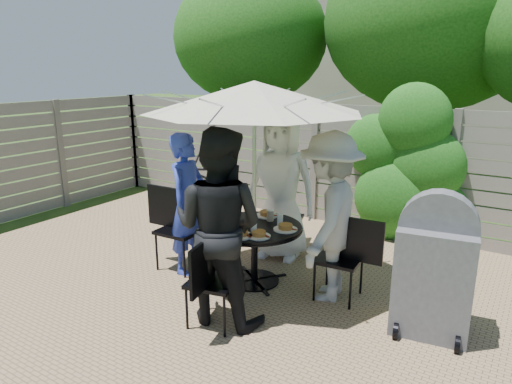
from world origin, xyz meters
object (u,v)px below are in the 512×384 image
Objects in this scene: plate_back at (267,214)px; bicycle at (212,178)px; patio_table at (254,243)px; person_right at (329,218)px; person_front at (219,228)px; plate_front at (240,234)px; plate_left at (225,219)px; glass_front at (254,228)px; glass_right at (280,220)px; plate_extra at (259,235)px; glass_left at (229,219)px; person_left at (188,204)px; plate_right at (285,228)px; chair_left at (180,245)px; syrup_jug at (251,217)px; chair_back at (283,232)px; coffee_cup at (270,216)px; umbrella at (254,97)px; chair_front at (214,299)px; person_back at (281,186)px; chair_right at (340,275)px; bbq_grill at (434,270)px.

bicycle reaches higher than plate_back.
person_right reaches higher than patio_table.
person_front is 7.15× the size of plate_front.
plate_left is (-0.36, -0.06, 0.23)m from patio_table.
bicycle is (-2.29, 2.23, -0.20)m from glass_front.
person_right is at bearing 32.98° from plate_front.
plate_extra is at bearing -91.60° from glass_right.
glass_left is (-0.24, -0.15, 0.28)m from patio_table.
person_left reaches higher than plate_right.
plate_extra is 1.71× the size of glass_right.
glass_front is (1.10, -0.08, 0.45)m from chair_left.
plate_left is at bearing -170.47° from plate_right.
person_left reaches higher than glass_right.
glass_left is 0.88× the size of syrup_jug.
plate_extra is at bearing -106.54° from person_left.
chair_back reaches higher than coffee_cup.
chair_back is at bearing 52.20° from chair_left.
chair_back is at bearing 95.89° from syrup_jug.
umbrella reaches higher than plate_right.
chair_front reaches higher than glass_front.
glass_left is at bearing 145.03° from plate_front.
chair_right is at bearing -40.74° from person_back.
chair_left is at bearing -158.93° from coffee_cup.
bbq_grill reaches higher than glass_front.
patio_table is 0.92m from person_right.
plate_left is at bearing 5.59° from chair_right.
umbrella is at bearing 130.49° from plate_extra.
person_back is at bearing 108.58° from plate_extra.
person_front is at bearing -90.00° from person_back.
bbq_grill is at bearing 49.76° from chair_back.
person_left reaches higher than bicycle.
glass_right is (0.38, -0.67, -0.18)m from person_back.
chair_back is at bearing 107.30° from coffee_cup.
chair_front is at bearing -158.84° from bbq_grill.
person_front is 0.60m from plate_extra.
plate_extra is at bearing -49.51° from patio_table.
bicycle is (-3.09, 1.83, 0.28)m from chair_right.
plate_left is 0.12× the size of bicycle.
coffee_cup is (0.06, 0.23, -1.32)m from umbrella.
chair_right is 3.52× the size of plate_left.
chair_front is (0.32, -1.90, -0.01)m from chair_back.
bicycle reaches higher than chair_back.
coffee_cup is at bearing 153.73° from glass_right.
person_back reaches higher than glass_left.
syrup_jug is at bearing -177.26° from plate_right.
chair_front is (0.30, -1.77, -0.66)m from person_back.
person_left is at bearing -135.00° from person_back.
glass_left reaches higher than plate_extra.
chair_front is 0.49× the size of person_front.
person_front is 0.61m from glass_front.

